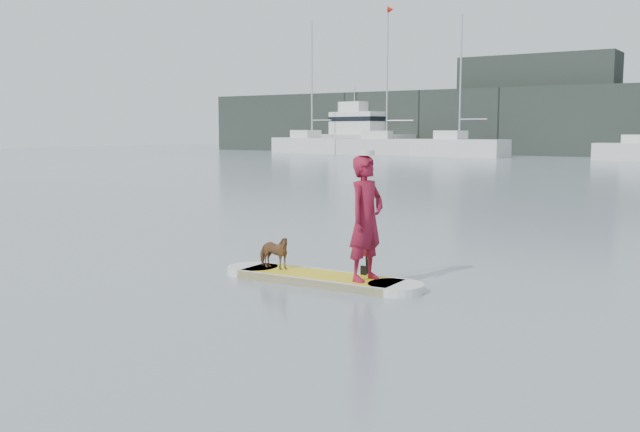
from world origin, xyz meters
The scene contains 11 objects.
ground centered at (0.00, 0.00, 0.00)m, with size 140.00×140.00×0.00m, color slate.
paddleboard centered at (3.94, -3.35, 0.06)m, with size 3.30×0.89×0.12m.
paddler centered at (4.71, -3.32, 1.02)m, with size 0.65×0.43×1.79m, color maroon.
white_cap centered at (4.71, -3.32, 1.95)m, with size 0.22×0.22×0.07m, color silver.
dog centered at (3.09, -3.38, 0.38)m, with size 0.28×0.62×0.52m, color #56331D.
paddle centered at (4.51, -3.03, 0.80)m, with size 0.10×0.30×2.00m.
sailboat_a centered at (-29.37, 45.78, 0.88)m, with size 9.06×4.35×12.62m.
sailboat_b centered at (-21.13, 45.69, 0.92)m, with size 9.23×4.44×13.19m.
sailboat_c centered at (-13.65, 44.61, 0.87)m, with size 8.40×3.61×11.71m.
motor_yacht_b centered at (-25.85, 49.58, 1.87)m, with size 10.55×5.42×6.64m.
shore_building_west centered at (-10.00, 54.00, 4.50)m, with size 14.00×4.00×9.00m, color black.
Camera 1 is at (9.69, -12.09, 2.27)m, focal length 40.00 mm.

